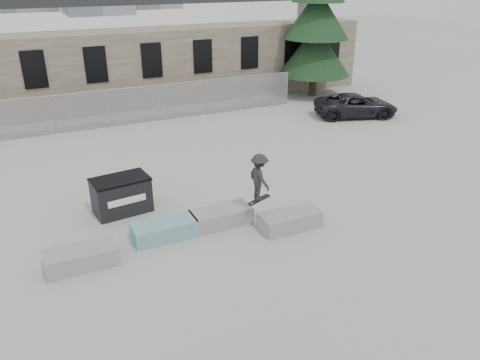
# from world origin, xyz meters

# --- Properties ---
(ground) EXTENTS (120.00, 120.00, 0.00)m
(ground) POSITION_xyz_m (0.00, 0.00, 0.00)
(ground) COLOR #A6A5A1
(ground) RESTS_ON ground
(stone_wall) EXTENTS (36.00, 2.58, 4.50)m
(stone_wall) POSITION_xyz_m (0.00, 16.24, 2.26)
(stone_wall) COLOR #685B4C
(stone_wall) RESTS_ON ground
(chainlink_fence) EXTENTS (22.06, 0.06, 2.02)m
(chainlink_fence) POSITION_xyz_m (-0.00, 12.50, 1.04)
(chainlink_fence) COLOR gray
(chainlink_fence) RESTS_ON ground
(planter_far_left) EXTENTS (2.00, 0.90, 0.56)m
(planter_far_left) POSITION_xyz_m (-3.33, -0.29, 0.30)
(planter_far_left) COLOR gray
(planter_far_left) RESTS_ON ground
(planter_center_left) EXTENTS (2.00, 0.90, 0.56)m
(planter_center_left) POSITION_xyz_m (-0.73, 0.21, 0.30)
(planter_center_left) COLOR teal
(planter_center_left) RESTS_ON ground
(planter_center_right) EXTENTS (2.00, 0.90, 0.56)m
(planter_center_right) POSITION_xyz_m (1.21, 0.21, 0.30)
(planter_center_right) COLOR gray
(planter_center_right) RESTS_ON ground
(planter_offset) EXTENTS (2.00, 0.90, 0.56)m
(planter_offset) POSITION_xyz_m (3.15, -0.96, 0.30)
(planter_offset) COLOR gray
(planter_offset) RESTS_ON ground
(dumpster) EXTENTS (2.04, 1.38, 1.26)m
(dumpster) POSITION_xyz_m (-1.54, 2.53, 0.64)
(dumpster) COLOR black
(dumpster) RESTS_ON ground
(spruce_tree) EXTENTS (4.63, 4.63, 11.50)m
(spruce_tree) POSITION_xyz_m (13.71, 13.69, 4.84)
(spruce_tree) COLOR #38281E
(spruce_tree) RESTS_ON ground
(suv) EXTENTS (5.13, 3.54, 1.30)m
(suv) POSITION_xyz_m (13.19, 8.45, 0.65)
(suv) COLOR black
(suv) RESTS_ON ground
(skateboarder) EXTENTS (0.81, 1.03, 1.66)m
(skateboarder) POSITION_xyz_m (2.28, -0.42, 1.76)
(skateboarder) COLOR #262628
(skateboarder) RESTS_ON ground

